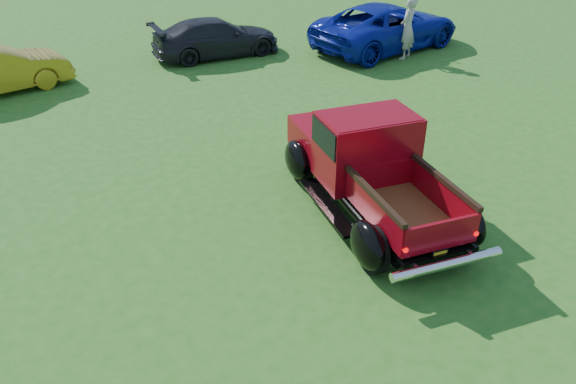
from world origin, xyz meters
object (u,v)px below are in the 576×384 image
(show_car_blue, at_px, (387,26))
(pickup_truck, at_px, (365,162))
(spectator, at_px, (408,28))
(show_car_grey, at_px, (216,37))

(show_car_blue, bearing_deg, pickup_truck, 131.34)
(show_car_blue, distance_m, spectator, 1.16)
(show_car_blue, bearing_deg, show_car_grey, 60.19)
(pickup_truck, distance_m, show_car_grey, 9.62)
(spectator, bearing_deg, show_car_blue, -123.92)
(show_car_grey, relative_size, spectator, 2.14)
(show_car_grey, bearing_deg, show_car_blue, -108.48)
(pickup_truck, relative_size, show_car_grey, 1.20)
(show_car_grey, xyz_separation_m, spectator, (4.98, -3.27, 0.35))
(show_car_blue, bearing_deg, spectator, 165.99)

